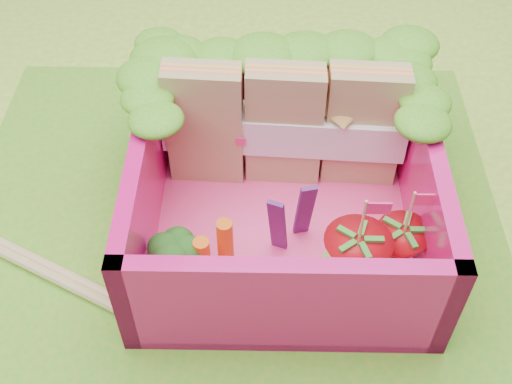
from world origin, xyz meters
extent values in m
plane|color=#8DB934|center=(0.00, 0.00, 0.00)|extent=(14.00, 14.00, 0.00)
cube|color=#56AE27|center=(0.00, 0.00, 0.01)|extent=(2.60, 2.60, 0.03)
cube|color=#FF418A|center=(0.25, 0.06, 0.06)|extent=(1.30, 1.30, 0.05)
cube|color=#DE1272|center=(0.25, 0.67, 0.31)|extent=(1.30, 0.07, 0.55)
cube|color=#DE1272|center=(0.25, -0.56, 0.31)|extent=(1.30, 0.07, 0.55)
cube|color=#DE1272|center=(-0.37, 0.06, 0.31)|extent=(0.07, 1.30, 0.55)
cube|color=#DE1272|center=(0.86, 0.06, 0.31)|extent=(0.07, 1.30, 0.55)
ellipsoid|color=#3E8E19|center=(-0.25, 0.64, 0.64)|extent=(0.30, 0.30, 0.11)
ellipsoid|color=#3E8E19|center=(-0.05, 0.64, 0.64)|extent=(0.30, 0.30, 0.11)
ellipsoid|color=#3E8E19|center=(0.15, 0.64, 0.64)|extent=(0.30, 0.30, 0.11)
ellipsoid|color=#3E8E19|center=(0.35, 0.64, 0.64)|extent=(0.30, 0.30, 0.11)
ellipsoid|color=#3E8E19|center=(0.55, 0.64, 0.64)|extent=(0.30, 0.30, 0.11)
ellipsoid|color=#3E8E19|center=(0.75, 0.64, 0.64)|extent=(0.30, 0.30, 0.11)
ellipsoid|color=#3E8E19|center=(-0.33, 0.16, 0.64)|extent=(0.27, 0.27, 0.10)
ellipsoid|color=#3E8E19|center=(-0.33, 0.30, 0.64)|extent=(0.27, 0.27, 0.10)
ellipsoid|color=#3E8E19|center=(-0.33, 0.44, 0.64)|extent=(0.27, 0.27, 0.10)
ellipsoid|color=#3E8E19|center=(-0.33, 0.58, 0.64)|extent=(0.27, 0.27, 0.10)
ellipsoid|color=#3E8E19|center=(-0.33, 0.72, 0.64)|extent=(0.27, 0.27, 0.10)
ellipsoid|color=#3E8E19|center=(0.83, 0.16, 0.64)|extent=(0.27, 0.27, 0.10)
ellipsoid|color=#3E8E19|center=(0.83, 0.30, 0.64)|extent=(0.27, 0.27, 0.10)
ellipsoid|color=#3E8E19|center=(0.83, 0.44, 0.64)|extent=(0.27, 0.27, 0.10)
ellipsoid|color=#3E8E19|center=(0.83, 0.58, 0.64)|extent=(0.27, 0.27, 0.10)
ellipsoid|color=#3E8E19|center=(0.83, 0.72, 0.64)|extent=(0.27, 0.27, 0.10)
cube|color=tan|center=(-0.12, 0.38, 0.40)|extent=(0.36, 0.17, 0.63)
cube|color=tan|center=(0.25, 0.38, 0.40)|extent=(0.36, 0.17, 0.63)
cube|color=tan|center=(0.62, 0.38, 0.40)|extent=(0.36, 0.17, 0.63)
cube|color=white|center=(0.25, 0.38, 0.36)|extent=(1.15, 0.24, 0.20)
cylinder|color=#72AF55|center=(-0.23, -0.27, 0.14)|extent=(0.12, 0.12, 0.12)
ellipsoid|color=#144D18|center=(-0.23, -0.27, 0.26)|extent=(0.34, 0.34, 0.12)
cylinder|color=orange|center=(-0.09, -0.27, 0.21)|extent=(0.07, 0.07, 0.26)
cylinder|color=orange|center=(0.00, -0.20, 0.22)|extent=(0.07, 0.07, 0.29)
cube|color=#3F1A5B|center=(0.22, -0.13, 0.27)|extent=(0.07, 0.04, 0.38)
cube|color=#3F1A5B|center=(0.34, -0.04, 0.27)|extent=(0.07, 0.03, 0.38)
cone|color=red|center=(0.54, -0.28, 0.22)|extent=(0.28, 0.28, 0.28)
cylinder|color=#DEBA7D|center=(0.54, -0.28, 0.48)|extent=(0.01, 0.01, 0.24)
cube|color=#FD2A7A|center=(0.59, -0.28, 0.56)|extent=(0.10, 0.01, 0.06)
cone|color=red|center=(0.75, -0.18, 0.20)|extent=(0.23, 0.23, 0.23)
cylinder|color=#DEBA7D|center=(0.75, -0.18, 0.43)|extent=(0.01, 0.01, 0.24)
cube|color=#FD2A7A|center=(0.80, -0.18, 0.51)|extent=(0.10, 0.01, 0.06)
cube|color=#53A935|center=(0.75, -0.02, 0.11)|extent=(0.30, 0.24, 0.05)
cube|color=#53A935|center=(0.75, -0.23, 0.11)|extent=(0.32, 0.20, 0.05)
cube|color=#53A935|center=(0.39, -0.29, 0.11)|extent=(0.23, 0.31, 0.05)
camera|label=1|loc=(0.16, -1.87, 2.40)|focal=45.00mm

